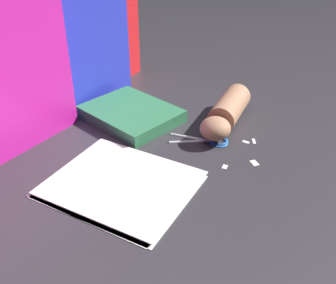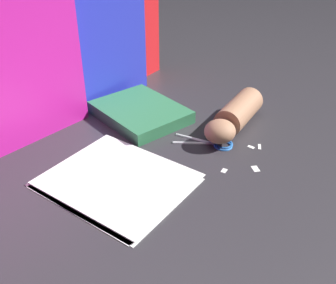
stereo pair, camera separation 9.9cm
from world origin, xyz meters
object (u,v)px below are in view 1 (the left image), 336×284
(paper_stack, at_px, (120,184))
(hand_forearm, at_px, (226,113))
(scissors, at_px, (209,140))
(book_closed, at_px, (131,114))

(paper_stack, relative_size, hand_forearm, 1.22)
(scissors, bearing_deg, hand_forearm, -4.14)
(paper_stack, relative_size, book_closed, 1.07)
(hand_forearm, bearing_deg, scissors, 175.86)
(book_closed, relative_size, hand_forearm, 1.14)
(scissors, height_order, hand_forearm, hand_forearm)
(paper_stack, height_order, scissors, scissors)
(paper_stack, xyz_separation_m, scissors, (0.29, -0.11, 0.00))
(book_closed, relative_size, scissors, 1.86)
(scissors, xyz_separation_m, hand_forearm, (0.11, -0.01, 0.04))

